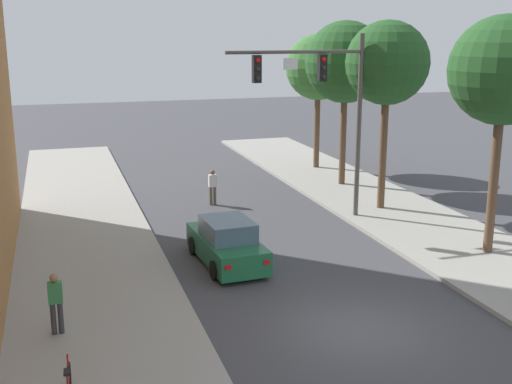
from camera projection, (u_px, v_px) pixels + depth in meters
ground_plane at (358, 329)px, 17.29m from camera, size 120.00×120.00×0.00m
sidewalk_left at (110, 362)px, 15.37m from camera, size 5.00×60.00×0.15m
traffic_signal_mast at (324, 94)px, 25.77m from camera, size 5.75×0.38×7.50m
car_lead_green at (227, 244)px, 21.95m from camera, size 2.01×4.32×1.60m
pedestrian_sidewalk_left_walker at (56, 301)px, 16.46m from camera, size 0.36×0.22×1.64m
pedestrian_crossing_road at (213, 185)px, 29.43m from camera, size 0.36×0.22×1.64m
street_tree_nearest at (504, 71)px, 21.40m from camera, size 3.65×3.65×8.15m
street_tree_second at (387, 64)px, 27.15m from camera, size 3.54×3.54×8.07m
street_tree_third at (345, 63)px, 31.66m from camera, size 4.01×4.01×8.12m
street_tree_farthest at (318, 68)px, 35.85m from camera, size 3.63×3.63×7.46m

